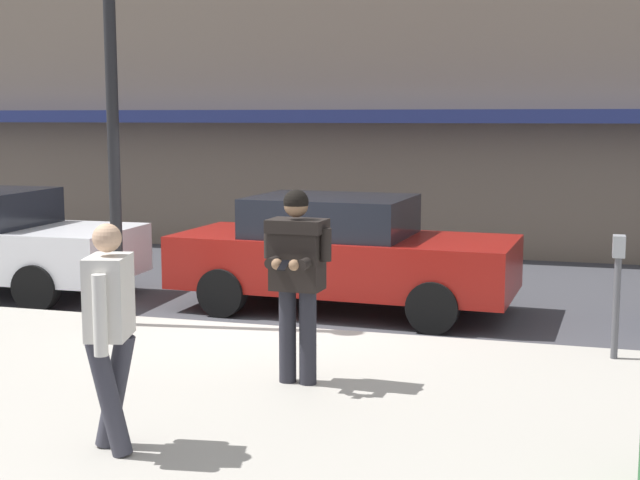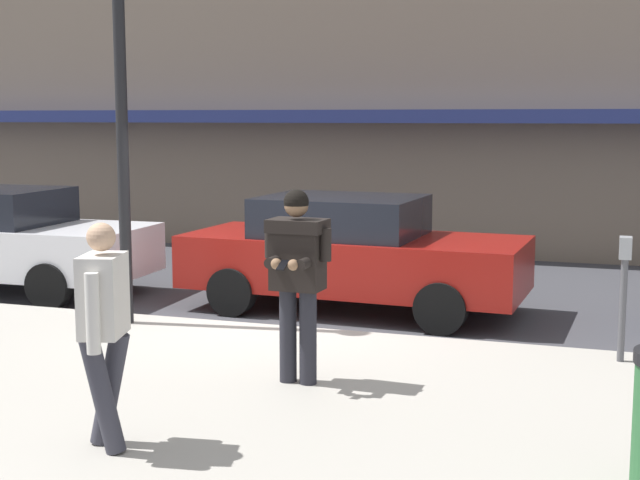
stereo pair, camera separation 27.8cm
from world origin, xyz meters
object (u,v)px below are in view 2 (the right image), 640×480
pedestrian_in_light_coat (104,321)px  parked_sedan_mid (351,253)px  man_texting_on_phone (297,265)px  street_lamp_post (120,69)px  parking_meter (624,280)px

pedestrian_in_light_coat → parked_sedan_mid: bearing=87.8°
pedestrian_in_light_coat → man_texting_on_phone: bearing=68.2°
street_lamp_post → parking_meter: street_lamp_post is taller
parked_sedan_mid → parking_meter: size_ratio=3.61×
pedestrian_in_light_coat → street_lamp_post: street_lamp_post is taller
man_texting_on_phone → street_lamp_post: 3.73m
pedestrian_in_light_coat → parking_meter: bearing=45.4°
street_lamp_post → parking_meter: 6.02m
parking_meter → parked_sedan_mid: bearing=149.3°
parked_sedan_mid → street_lamp_post: size_ratio=0.94×
man_texting_on_phone → pedestrian_in_light_coat: 2.15m
parked_sedan_mid → parking_meter: 3.99m
pedestrian_in_light_coat → street_lamp_post: bearing=118.3°
parked_sedan_mid → pedestrian_in_light_coat: 5.75m
parked_sedan_mid → man_texting_on_phone: size_ratio=2.54×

